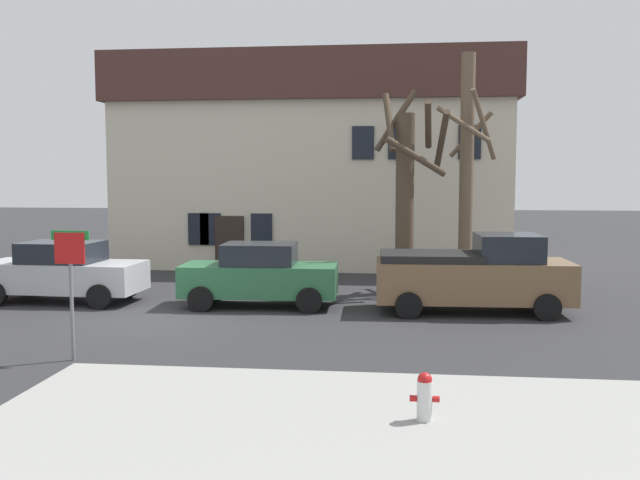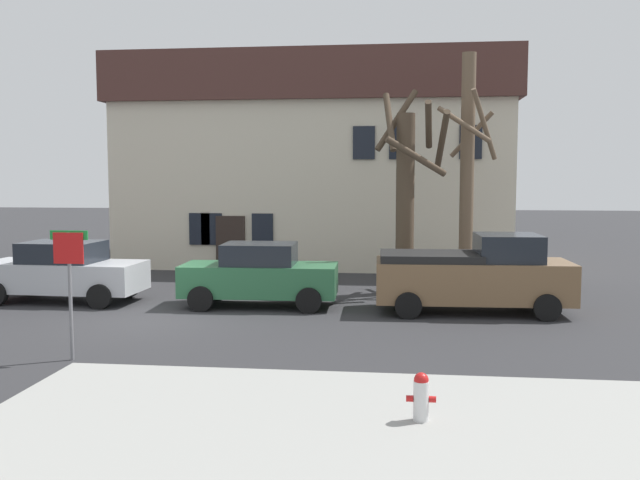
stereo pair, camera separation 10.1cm
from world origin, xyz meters
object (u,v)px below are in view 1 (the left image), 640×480
street_sign_pole (70,269)px  bicycle_leaning (48,270)px  building_main (318,162)px  car_green_sedan (260,275)px  pickup_truck_brown (474,275)px  fire_hydrant (425,396)px  tree_bare_near (407,190)px  tree_bare_mid (467,168)px  car_silver_sedan (63,272)px

street_sign_pole → bicycle_leaning: 11.49m
building_main → car_green_sedan: bearing=-91.6°
pickup_truck_brown → fire_hydrant: 8.92m
car_green_sedan → street_sign_pole: size_ratio=1.69×
building_main → tree_bare_near: building_main is taller
tree_bare_mid → building_main: bearing=126.7°
tree_bare_mid → bicycle_leaning: tree_bare_mid is taller
building_main → street_sign_pole: 17.72m
car_silver_sedan → street_sign_pole: street_sign_pole is taller
car_silver_sedan → tree_bare_near: bearing=15.2°
tree_bare_mid → fire_hydrant: 13.30m
pickup_truck_brown → street_sign_pole: (-8.28, -5.81, 0.79)m
tree_bare_mid → bicycle_leaning: 14.54m
tree_bare_near → bicycle_leaning: (-12.22, 1.16, -2.79)m
building_main → bicycle_leaning: (-8.52, -7.45, -3.83)m
tree_bare_mid → car_green_sedan: bearing=-147.3°
tree_bare_near → car_silver_sedan: 10.36m
building_main → tree_bare_mid: 9.39m
tree_bare_mid → car_silver_sedan: bearing=-162.2°
pickup_truck_brown → street_sign_pole: size_ratio=2.00×
tree_bare_near → fire_hydrant: 11.97m
tree_bare_near → car_green_sedan: (-4.02, -2.72, -2.28)m
street_sign_pole → bicycle_leaning: bearing=120.0°
fire_hydrant → car_green_sedan: bearing=115.0°
building_main → bicycle_leaning: 11.95m
tree_bare_near → pickup_truck_brown: 4.02m
tree_bare_mid → pickup_truck_brown: size_ratio=1.46×
fire_hydrant → bicycle_leaning: (-12.36, 12.82, -0.11)m
tree_bare_near → tree_bare_mid: 2.29m
fire_hydrant → bicycle_leaning: bearing=133.9°
tree_bare_near → tree_bare_mid: bearing=29.8°
car_green_sedan → pickup_truck_brown: size_ratio=0.84×
pickup_truck_brown → fire_hydrant: (-1.61, -8.76, -0.52)m
fire_hydrant → street_sign_pole: size_ratio=0.27×
car_green_sedan → street_sign_pole: bearing=-112.6°
car_silver_sedan → bicycle_leaning: car_silver_sedan is taller
car_silver_sedan → bicycle_leaning: bearing=122.9°
building_main → fire_hydrant: (3.84, -20.28, -3.72)m
tree_bare_near → bicycle_leaning: bearing=174.6°
car_silver_sedan → fire_hydrant: car_silver_sedan is taller
car_silver_sedan → car_green_sedan: car_green_sedan is taller
car_silver_sedan → bicycle_leaning: (-2.47, 3.81, -0.50)m
building_main → street_sign_pole: bearing=-99.2°
car_silver_sedan → pickup_truck_brown: (11.51, -0.26, 0.14)m
tree_bare_mid → car_silver_sedan: tree_bare_mid is taller
building_main → bicycle_leaning: bearing=-138.8°
car_green_sedan → street_sign_pole: street_sign_pole is taller
tree_bare_mid → bicycle_leaning: size_ratio=4.50×
fire_hydrant → bicycle_leaning: bicycle_leaning is taller
tree_bare_mid → street_sign_pole: (-8.42, -9.80, -2.05)m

